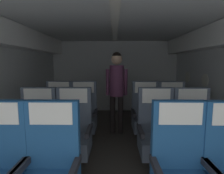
{
  "coord_description": "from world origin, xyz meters",
  "views": [
    {
      "loc": [
        -0.01,
        -0.13,
        1.42
      ],
      "look_at": [
        -0.05,
        3.15,
        0.98
      ],
      "focal_mm": 28.57,
      "sensor_mm": 36.0,
      "label": 1
    }
  ],
  "objects_px": {
    "seat_b_right_aisle": "(193,135)",
    "seat_c_right_window": "(146,116)",
    "seat_b_right_window": "(157,135)",
    "seat_b_left_window": "(37,134)",
    "seat_c_left_window": "(58,116)",
    "seat_c_left_aisle": "(83,116)",
    "seat_c_right_aisle": "(172,116)",
    "flight_attendant": "(117,84)",
    "seat_a_left_aisle": "(50,174)",
    "seat_b_left_aisle": "(73,134)",
    "seat_a_right_window": "(182,174)"
  },
  "relations": [
    {
      "from": "seat_a_left_aisle",
      "to": "seat_b_right_aisle",
      "type": "distance_m",
      "value": 1.84
    },
    {
      "from": "seat_c_right_aisle",
      "to": "seat_c_left_window",
      "type": "bearing_deg",
      "value": 179.36
    },
    {
      "from": "seat_b_left_window",
      "to": "flight_attendant",
      "type": "xyz_separation_m",
      "value": [
        1.1,
        1.21,
        0.55
      ]
    },
    {
      "from": "seat_b_right_window",
      "to": "seat_a_right_window",
      "type": "bearing_deg",
      "value": -89.14
    },
    {
      "from": "seat_b_left_aisle",
      "to": "seat_b_right_aisle",
      "type": "xyz_separation_m",
      "value": [
        1.63,
        -0.01,
        0.0
      ]
    },
    {
      "from": "seat_b_left_window",
      "to": "seat_b_left_aisle",
      "type": "xyz_separation_m",
      "value": [
        0.49,
        0.01,
        0.0
      ]
    },
    {
      "from": "seat_b_right_window",
      "to": "seat_c_left_window",
      "type": "xyz_separation_m",
      "value": [
        -1.61,
        0.86,
        0.0
      ]
    },
    {
      "from": "seat_c_left_window",
      "to": "seat_a_right_window",
      "type": "bearing_deg",
      "value": -46.88
    },
    {
      "from": "seat_b_left_window",
      "to": "seat_c_left_aisle",
      "type": "xyz_separation_m",
      "value": [
        0.48,
        0.87,
        0.0
      ]
    },
    {
      "from": "seat_b_left_window",
      "to": "seat_c_left_window",
      "type": "xyz_separation_m",
      "value": [
        0.02,
        0.88,
        0.0
      ]
    },
    {
      "from": "seat_c_left_window",
      "to": "flight_attendant",
      "type": "distance_m",
      "value": 1.26
    },
    {
      "from": "seat_b_left_aisle",
      "to": "seat_c_left_aisle",
      "type": "xyz_separation_m",
      "value": [
        -0.01,
        0.86,
        0.0
      ]
    },
    {
      "from": "seat_a_left_aisle",
      "to": "seat_c_left_window",
      "type": "xyz_separation_m",
      "value": [
        -0.47,
        1.75,
        0.0
      ]
    },
    {
      "from": "seat_a_left_aisle",
      "to": "seat_b_left_aisle",
      "type": "distance_m",
      "value": 0.88
    },
    {
      "from": "seat_b_left_window",
      "to": "seat_b_right_aisle",
      "type": "xyz_separation_m",
      "value": [
        2.12,
        0.0,
        0.0
      ]
    },
    {
      "from": "seat_c_left_window",
      "to": "seat_c_left_aisle",
      "type": "distance_m",
      "value": 0.46
    },
    {
      "from": "seat_b_left_window",
      "to": "seat_b_left_aisle",
      "type": "distance_m",
      "value": 0.49
    },
    {
      "from": "seat_a_right_window",
      "to": "seat_c_left_aisle",
      "type": "height_order",
      "value": "same"
    },
    {
      "from": "seat_b_right_aisle",
      "to": "seat_c_right_window",
      "type": "bearing_deg",
      "value": 119.28
    },
    {
      "from": "seat_c_right_window",
      "to": "seat_b_right_aisle",
      "type": "bearing_deg",
      "value": -60.72
    },
    {
      "from": "seat_b_right_window",
      "to": "seat_c_left_window",
      "type": "height_order",
      "value": "same"
    },
    {
      "from": "seat_c_left_aisle",
      "to": "flight_attendant",
      "type": "bearing_deg",
      "value": 29.14
    },
    {
      "from": "seat_c_left_aisle",
      "to": "seat_c_right_aisle",
      "type": "height_order",
      "value": "same"
    },
    {
      "from": "seat_a_left_aisle",
      "to": "seat_b_left_aisle",
      "type": "height_order",
      "value": "same"
    },
    {
      "from": "seat_b_left_window",
      "to": "seat_c_right_window",
      "type": "distance_m",
      "value": 1.85
    },
    {
      "from": "seat_a_right_window",
      "to": "seat_b_left_window",
      "type": "relative_size",
      "value": 1.0
    },
    {
      "from": "seat_c_right_window",
      "to": "flight_attendant",
      "type": "height_order",
      "value": "flight_attendant"
    },
    {
      "from": "seat_a_left_aisle",
      "to": "seat_b_left_window",
      "type": "bearing_deg",
      "value": 119.47
    },
    {
      "from": "seat_a_right_window",
      "to": "seat_c_left_window",
      "type": "height_order",
      "value": "same"
    },
    {
      "from": "seat_a_left_aisle",
      "to": "seat_b_left_aisle",
      "type": "bearing_deg",
      "value": 90.01
    },
    {
      "from": "seat_c_right_aisle",
      "to": "seat_b_right_window",
      "type": "bearing_deg",
      "value": -119.87
    },
    {
      "from": "seat_b_left_aisle",
      "to": "flight_attendant",
      "type": "distance_m",
      "value": 1.46
    },
    {
      "from": "seat_c_right_aisle",
      "to": "seat_a_left_aisle",
      "type": "bearing_deg",
      "value": -133.21
    },
    {
      "from": "seat_a_left_aisle",
      "to": "seat_b_right_window",
      "type": "bearing_deg",
      "value": 37.88
    },
    {
      "from": "seat_c_left_aisle",
      "to": "seat_a_left_aisle",
      "type": "bearing_deg",
      "value": -89.68
    },
    {
      "from": "seat_b_left_aisle",
      "to": "seat_c_left_window",
      "type": "distance_m",
      "value": 0.99
    },
    {
      "from": "seat_b_right_window",
      "to": "flight_attendant",
      "type": "height_order",
      "value": "flight_attendant"
    },
    {
      "from": "seat_a_right_window",
      "to": "flight_attendant",
      "type": "xyz_separation_m",
      "value": [
        -0.54,
        2.07,
        0.55
      ]
    },
    {
      "from": "seat_a_left_aisle",
      "to": "seat_c_right_aisle",
      "type": "height_order",
      "value": "same"
    },
    {
      "from": "seat_b_right_aisle",
      "to": "seat_b_right_window",
      "type": "xyz_separation_m",
      "value": [
        -0.49,
        0.01,
        0.0
      ]
    },
    {
      "from": "seat_b_right_aisle",
      "to": "seat_b_left_window",
      "type": "bearing_deg",
      "value": -179.99
    },
    {
      "from": "seat_a_right_window",
      "to": "flight_attendant",
      "type": "bearing_deg",
      "value": 104.69
    },
    {
      "from": "seat_c_right_window",
      "to": "seat_a_left_aisle",
      "type": "bearing_deg",
      "value": -123.17
    },
    {
      "from": "seat_c_left_aisle",
      "to": "seat_c_right_aisle",
      "type": "bearing_deg",
      "value": -0.47
    },
    {
      "from": "seat_b_left_aisle",
      "to": "seat_b_right_window",
      "type": "xyz_separation_m",
      "value": [
        1.14,
        0.0,
        0.0
      ]
    },
    {
      "from": "seat_b_right_aisle",
      "to": "seat_c_left_aisle",
      "type": "bearing_deg",
      "value": 152.04
    },
    {
      "from": "seat_b_left_window",
      "to": "seat_b_right_window",
      "type": "distance_m",
      "value": 1.63
    },
    {
      "from": "seat_c_right_window",
      "to": "seat_b_right_window",
      "type": "bearing_deg",
      "value": -90.0
    },
    {
      "from": "seat_a_right_window",
      "to": "seat_b_right_aisle",
      "type": "bearing_deg",
      "value": 61.02
    },
    {
      "from": "seat_b_left_window",
      "to": "seat_c_right_window",
      "type": "height_order",
      "value": "same"
    }
  ]
}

